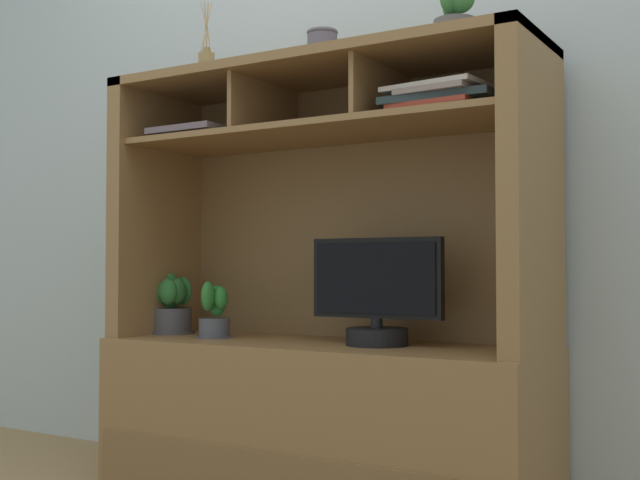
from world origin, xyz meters
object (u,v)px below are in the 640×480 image
magazine_stack_left (204,135)px  potted_succulent (455,19)px  tv_monitor (376,299)px  media_console (321,365)px  diffuser_bottle (206,66)px  ceramic_vase (322,48)px  potted_fern (171,307)px  potted_orchid (214,313)px  magazine_stack_centre (442,101)px

magazine_stack_left → potted_succulent: bearing=1.6°
tv_monitor → media_console: bearing=176.5°
diffuser_bottle → ceramic_vase: 0.46m
magazine_stack_left → potted_fern: bearing=163.8°
potted_orchid → magazine_stack_centre: (0.83, -0.00, 0.63)m
diffuser_bottle → magazine_stack_centre: bearing=-2.8°
media_console → potted_orchid: 0.42m
tv_monitor → potted_orchid: tv_monitor is taller
media_console → diffuser_bottle: size_ratio=5.08×
magazine_stack_centre → diffuser_bottle: 0.93m
media_console → potted_fern: size_ratio=6.57×
media_console → ceramic_vase: ceramic_vase is taller
potted_orchid → potted_succulent: potted_succulent is taller
diffuser_bottle → magazine_stack_left: bearing=-58.9°
potted_succulent → ceramic_vase: (-0.46, 0.03, -0.01)m
tv_monitor → potted_fern: (-0.84, 0.02, -0.05)m
potted_orchid → diffuser_bottle: diffuser_bottle is taller
potted_succulent → tv_monitor: bearing=178.1°
potted_fern → potted_succulent: size_ratio=1.22×
tv_monitor → diffuser_bottle: (-0.67, 0.00, 0.80)m
tv_monitor → diffuser_bottle: size_ratio=1.53×
magazine_stack_left → diffuser_bottle: 0.25m
potted_fern → tv_monitor: bearing=-1.5°
media_console → magazine_stack_left: bearing=-174.1°
potted_orchid → potted_succulent: (0.85, 0.03, 0.87)m
potted_orchid → magazine_stack_left: (-0.06, 0.01, 0.61)m
tv_monitor → ceramic_vase: 0.83m
potted_fern → potted_orchid: bearing=-14.7°
potted_orchid → potted_succulent: 1.22m
ceramic_vase → potted_orchid: bearing=-171.2°
potted_orchid → magazine_stack_left: size_ratio=0.58×
potted_orchid → diffuser_bottle: (-0.08, 0.04, 0.86)m
tv_monitor → potted_orchid: bearing=-175.9°
magazine_stack_centre → ceramic_vase: 0.50m
magazine_stack_centre → ceramic_vase: bearing=172.2°
media_console → diffuser_bottle: diffuser_bottle is taller
tv_monitor → magazine_stack_left: size_ratio=1.32×
potted_orchid → potted_succulent: bearing=2.3°
magazine_stack_centre → magazine_stack_left: bearing=179.4°
diffuser_bottle → potted_succulent: (0.93, -0.01, 0.02)m
tv_monitor → potted_fern: tv_monitor is taller
potted_orchid → magazine_stack_centre: size_ratio=0.58×
tv_monitor → potted_fern: size_ratio=1.98×
magazine_stack_centre → diffuser_bottle: (-0.90, 0.04, 0.23)m
potted_orchid → potted_succulent: size_ratio=1.07×
potted_orchid → potted_fern: bearing=165.3°
potted_orchid → magazine_stack_left: 0.61m
magazine_stack_left → media_console: bearing=5.9°
tv_monitor → diffuser_bottle: bearing=179.9°
magazine_stack_centre → diffuser_bottle: diffuser_bottle is taller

